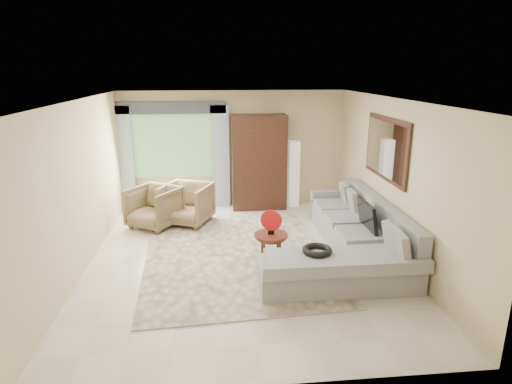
{
  "coord_description": "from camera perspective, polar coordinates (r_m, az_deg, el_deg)",
  "views": [
    {
      "loc": [
        -0.44,
        -6.54,
        3.05
      ],
      "look_at": [
        0.25,
        0.35,
        1.05
      ],
      "focal_mm": 30.0,
      "sensor_mm": 36.0,
      "label": 1
    }
  ],
  "objects": [
    {
      "name": "sectional_sofa",
      "position": [
        7.29,
        12.59,
        -6.62
      ],
      "size": [
        2.3,
        3.46,
        0.9
      ],
      "color": "#A5A8AE",
      "rests_on": "ground"
    },
    {
      "name": "curtain_left",
      "position": [
        9.81,
        -17.17,
        4.22
      ],
      "size": [
        0.4,
        0.08,
        2.3
      ],
      "primitive_type": "cube",
      "color": "#9EB7CC",
      "rests_on": "ground"
    },
    {
      "name": "coffee_table",
      "position": [
        6.88,
        2.0,
        -7.62
      ],
      "size": [
        0.54,
        0.54,
        0.54
      ],
      "rotation": [
        0.0,
        0.0,
        -0.01
      ],
      "color": "#481D13",
      "rests_on": "ground"
    },
    {
      "name": "potted_plant",
      "position": [
        9.87,
        -14.94,
        -0.89
      ],
      "size": [
        0.48,
        0.42,
        0.51
      ],
      "primitive_type": "imported",
      "rotation": [
        0.0,
        0.0,
        -0.03
      ],
      "color": "#999999",
      "rests_on": "ground"
    },
    {
      "name": "garden_hose",
      "position": [
        6.25,
        8.16,
        -7.68
      ],
      "size": [
        0.43,
        0.43,
        0.09
      ],
      "primitive_type": "torus",
      "color": "black",
      "rests_on": "sectional_sofa"
    },
    {
      "name": "armchair_right",
      "position": [
        8.78,
        -9.23,
        -1.57
      ],
      "size": [
        1.17,
        1.18,
        0.83
      ],
      "primitive_type": "imported",
      "rotation": [
        0.0,
        0.0,
        -0.4
      ],
      "color": "#967E52",
      "rests_on": "ground"
    },
    {
      "name": "ground",
      "position": [
        7.23,
        -1.72,
        -8.85
      ],
      "size": [
        6.0,
        6.0,
        0.0
      ],
      "primitive_type": "plane",
      "color": "silver",
      "rests_on": "ground"
    },
    {
      "name": "armoire",
      "position": [
        9.53,
        0.38,
        3.99
      ],
      "size": [
        1.2,
        0.55,
        2.1
      ],
      "primitive_type": "cube",
      "color": "black",
      "rests_on": "ground"
    },
    {
      "name": "curtain_right",
      "position": [
        9.61,
        -4.78,
        4.65
      ],
      "size": [
        0.4,
        0.08,
        2.3
      ],
      "primitive_type": "cube",
      "color": "#9EB7CC",
      "rests_on": "ground"
    },
    {
      "name": "floor_lamp",
      "position": [
        9.77,
        5.02,
        2.42
      ],
      "size": [
        0.24,
        0.24,
        1.5
      ],
      "primitive_type": "cube",
      "color": "silver",
      "rests_on": "ground"
    },
    {
      "name": "window",
      "position": [
        9.7,
        -11.07,
        6.01
      ],
      "size": [
        1.8,
        0.04,
        1.4
      ],
      "primitive_type": "cube",
      "color": "#669E59",
      "rests_on": "wall_back"
    },
    {
      "name": "tv_screen",
      "position": [
        7.29,
        14.61,
        -3.08
      ],
      "size": [
        0.14,
        0.74,
        0.48
      ],
      "primitive_type": "cube",
      "rotation": [
        0.0,
        -0.17,
        0.0
      ],
      "color": "black",
      "rests_on": "sectional_sofa"
    },
    {
      "name": "armchair_left",
      "position": [
        8.73,
        -13.42,
        -1.97
      ],
      "size": [
        1.22,
        1.22,
        0.81
      ],
      "primitive_type": "imported",
      "rotation": [
        0.0,
        0.0,
        -0.57
      ],
      "color": "brown",
      "rests_on": "ground"
    },
    {
      "name": "wall_mirror",
      "position": [
        7.59,
        16.95,
        5.55
      ],
      "size": [
        0.05,
        1.7,
        1.05
      ],
      "color": "black",
      "rests_on": "wall_right"
    },
    {
      "name": "red_disc",
      "position": [
        6.7,
        2.04,
        -3.8
      ],
      "size": [
        0.33,
        0.14,
        0.34
      ],
      "primitive_type": "cylinder",
      "rotation": [
        1.57,
        0.0,
        -0.35
      ],
      "color": "red",
      "rests_on": "coffee_table"
    },
    {
      "name": "area_rug",
      "position": [
        7.36,
        -2.69,
        -8.32
      ],
      "size": [
        3.24,
        4.17,
        0.02
      ],
      "primitive_type": "cube",
      "rotation": [
        0.0,
        0.0,
        0.06
      ],
      "color": "beige",
      "rests_on": "ground"
    },
    {
      "name": "valance",
      "position": [
        9.52,
        -11.39,
        10.98
      ],
      "size": [
        2.4,
        0.12,
        0.26
      ],
      "primitive_type": "cube",
      "color": "#1E232D",
      "rests_on": "wall_back"
    }
  ]
}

